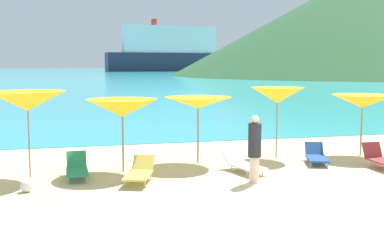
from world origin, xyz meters
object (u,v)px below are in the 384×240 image
Objects in this scene: lounge_chair_3 at (316,156)px; lounge_chair_1 at (381,158)px; umbrella_4 at (277,95)px; umbrella_1 at (27,101)px; beachgoer_0 at (255,147)px; cruise_ship at (170,51)px; beach_ball at (26,186)px; umbrella_5 at (362,101)px; lounge_chair_6 at (243,164)px; umbrella_3 at (198,103)px; lounge_chair_4 at (77,168)px; lounge_chair_2 at (140,172)px; umbrella_2 at (122,108)px.

lounge_chair_1 is at bearing -17.35° from lounge_chair_3.
umbrella_4 is 2.33m from lounge_chair_3.
beachgoer_0 is at bearing -19.39° from umbrella_1.
cruise_ship reaches higher than umbrella_4.
cruise_ship is (47.10, 215.43, 9.43)m from beach_ball.
beachgoer_0 reaches higher than beach_ball.
lounge_chair_6 is at bearing -163.33° from umbrella_5.
umbrella_3 is at bearing -174.62° from lounge_chair_3.
umbrella_4 is 2.93m from umbrella_5.
umbrella_1 is 1.02× the size of umbrella_4.
cruise_ship is (41.28, 214.65, 9.34)m from lounge_chair_6.
umbrella_5 is 1.36× the size of lounge_chair_3.
lounge_chair_1 is at bearing -107.19° from umbrella_5.
umbrella_3 is at bearing -113.85° from beachgoer_0.
beachgoer_0 is at bearing -108.44° from cruise_ship.
lounge_chair_6 is (5.86, -0.78, -1.84)m from umbrella_1.
cruise_ship is (37.18, 215.21, 9.28)m from lounge_chair_1.
lounge_chair_1 is at bearing 1.29° from beach_ball.
lounge_chair_4 is at bearing 44.75° from beach_ball.
lounge_chair_1 is at bearing -107.38° from cruise_ship.
umbrella_1 is 1.11× the size of umbrella_5.
umbrella_5 is at bearing 41.62° from lounge_chair_3.
lounge_chair_3 is at bearing -1.29° from umbrella_1.
umbrella_4 is 7.91× the size of beach_ball.
lounge_chair_1 is 0.91× the size of lounge_chair_3.
umbrella_5 is at bearing 3.40° from umbrella_1.
umbrella_5 is at bearing -1.31° from umbrella_3.
cruise_ship reaches higher than umbrella_1.
umbrella_5 is 1.49× the size of lounge_chair_4.
lounge_chair_2 is at bearing 174.05° from lounge_chair_6.
umbrella_2 is 1.04× the size of umbrella_3.
beachgoer_0 is at bearing -169.29° from lounge_chair_1.
lounge_chair_4 reaches higher than lounge_chair_6.
umbrella_1 reaches higher than lounge_chair_6.
umbrella_5 is 1.35× the size of lounge_chair_6.
lounge_chair_6 is at bearing -136.91° from beachgoer_0.
lounge_chair_1 reaches higher than lounge_chair_6.
beachgoer_0 is (4.47, -1.63, 0.66)m from lounge_chair_4.
umbrella_5 is 2.76m from lounge_chair_3.
umbrella_1 is 2.22m from lounge_chair_4.
lounge_chair_1 is at bearing 18.42° from lounge_chair_2.
lounge_chair_2 is 1.81m from lounge_chair_4.
lounge_chair_6 is at bearing -5.59° from lounge_chair_4.
umbrella_3 is (2.39, 0.65, 0.05)m from umbrella_2.
lounge_chair_3 is 0.03× the size of cruise_ship.
beach_ball is (-2.49, -1.67, -1.68)m from umbrella_2.
umbrella_5 reaches higher than lounge_chair_4.
umbrella_4 reaches higher than lounge_chair_1.
lounge_chair_4 is (-1.30, -0.49, -1.55)m from umbrella_2.
umbrella_2 is 7.73m from lounge_chair_1.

